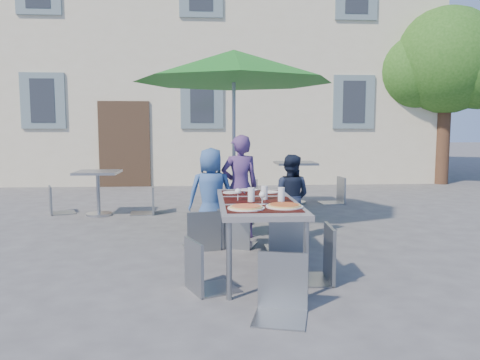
{
  "coord_description": "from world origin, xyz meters",
  "views": [
    {
      "loc": [
        0.11,
        -4.77,
        1.5
      ],
      "look_at": [
        0.52,
        0.97,
        0.87
      ],
      "focal_mm": 35.0,
      "sensor_mm": 36.0,
      "label": 1
    }
  ],
  "objects": [
    {
      "name": "child_0",
      "position": [
        0.17,
        1.43,
        0.63
      ],
      "size": [
        0.63,
        0.43,
        1.25
      ],
      "primitive_type": "imported",
      "rotation": [
        0.0,
        0.0,
        3.2
      ],
      "color": "#345791",
      "rests_on": "ground"
    },
    {
      "name": "chair_3",
      "position": [
        0.08,
        -0.56,
        0.54
      ],
      "size": [
        0.54,
        0.54,
        0.93
      ],
      "color": "gray",
      "rests_on": "ground"
    },
    {
      "name": "glassware",
      "position": [
        0.68,
        -0.03,
        0.83
      ],
      "size": [
        0.51,
        0.39,
        0.15
      ],
      "color": "silver",
      "rests_on": "dining_table"
    },
    {
      "name": "cafe_table_1",
      "position": [
        1.88,
        4.43,
        0.61
      ],
      "size": [
        0.78,
        0.78,
        0.84
      ],
      "color": "#AEB1B6",
      "rests_on": "ground"
    },
    {
      "name": "place_settings",
      "position": [
        0.63,
        0.7,
        0.76
      ],
      "size": [
        0.7,
        0.44,
        0.01
      ],
      "color": "white",
      "rests_on": "dining_table"
    },
    {
      "name": "dining_table",
      "position": [
        0.64,
        0.07,
        0.7
      ],
      "size": [
        0.8,
        1.85,
        0.76
      ],
      "color": "#4D4C52",
      "rests_on": "ground"
    },
    {
      "name": "building",
      "position": [
        -0.0,
        11.5,
        4.85
      ],
      "size": [
        13.6,
        8.2,
        11.1
      ],
      "color": "beige",
      "rests_on": "ground"
    },
    {
      "name": "chair_1",
      "position": [
        0.47,
        1.02,
        0.56
      ],
      "size": [
        0.54,
        0.54,
        0.95
      ],
      "color": "#8F959A",
      "rests_on": "ground"
    },
    {
      "name": "bg_chair_l_0",
      "position": [
        -2.55,
        3.61,
        0.55
      ],
      "size": [
        0.54,
        0.54,
        0.93
      ],
      "color": "gray",
      "rests_on": "ground"
    },
    {
      "name": "pizza_near_right",
      "position": [
        0.85,
        -0.42,
        0.77
      ],
      "size": [
        0.36,
        0.36,
        0.03
      ],
      "color": "white",
      "rests_on": "dining_table"
    },
    {
      "name": "cafe_table_0",
      "position": [
        -1.76,
        3.38,
        0.54
      ],
      "size": [
        0.72,
        0.72,
        0.77
      ],
      "color": "#AEB1B6",
      "rests_on": "ground"
    },
    {
      "name": "chair_5",
      "position": [
        0.71,
        -1.16,
        0.55
      ],
      "size": [
        0.51,
        0.51,
        0.93
      ],
      "color": "gray",
      "rests_on": "ground"
    },
    {
      "name": "child_2",
      "position": [
        1.25,
        1.49,
        0.58
      ],
      "size": [
        0.64,
        0.53,
        1.15
      ],
      "primitive_type": "imported",
      "rotation": [
        0.0,
        0.0,
        2.71
      ],
      "color": "#182036",
      "rests_on": "ground"
    },
    {
      "name": "bg_chair_r_0",
      "position": [
        -0.94,
        3.49,
        0.54
      ],
      "size": [
        0.45,
        0.45,
        0.93
      ],
      "color": "#8E9599",
      "rests_on": "ground"
    },
    {
      "name": "patio_umbrella",
      "position": [
        0.53,
        2.46,
        2.43
      ],
      "size": [
        3.05,
        3.05,
        2.69
      ],
      "color": "#AEB1B6",
      "rests_on": "ground"
    },
    {
      "name": "chair_2",
      "position": [
        1.06,
        0.79,
        0.57
      ],
      "size": [
        0.44,
        0.44,
        0.97
      ],
      "color": "#91989D",
      "rests_on": "ground"
    },
    {
      "name": "pizza_near_left",
      "position": [
        0.48,
        -0.48,
        0.77
      ],
      "size": [
        0.35,
        0.35,
        0.03
      ],
      "color": "white",
      "rests_on": "dining_table"
    },
    {
      "name": "chair_0",
      "position": [
        0.05,
        0.94,
        0.55
      ],
      "size": [
        0.49,
        0.5,
        0.94
      ],
      "color": "gray",
      "rests_on": "ground"
    },
    {
      "name": "bg_chair_l_1",
      "position": [
        1.14,
        4.29,
        0.55
      ],
      "size": [
        0.53,
        0.53,
        0.94
      ],
      "color": "#92999E",
      "rests_on": "ground"
    },
    {
      "name": "ground",
      "position": [
        0.0,
        0.0,
        0.0
      ],
      "size": [
        90.0,
        90.0,
        0.0
      ],
      "primitive_type": "plane",
      "color": "#454548",
      "rests_on": "ground"
    },
    {
      "name": "chair_4",
      "position": [
        1.21,
        -0.34,
        0.62
      ],
      "size": [
        0.5,
        0.49,
        1.05
      ],
      "color": "gray",
      "rests_on": "ground"
    },
    {
      "name": "tree",
      "position": [
        6.55,
        7.54,
        3.25
      ],
      "size": [
        3.6,
        3.0,
        4.7
      ],
      "color": "#482E1F",
      "rests_on": "ground"
    },
    {
      "name": "child_1",
      "position": [
        0.56,
        1.57,
        0.71
      ],
      "size": [
        0.56,
        0.42,
        1.42
      ],
      "primitive_type": "imported",
      "rotation": [
        0.0,
        0.0,
        3.3
      ],
      "color": "#50356C",
      "rests_on": "ground"
    },
    {
      "name": "bg_chair_r_1",
      "position": [
        2.72,
        4.41,
        0.59
      ],
      "size": [
        0.48,
        0.48,
        1.0
      ],
      "color": "gray",
      "rests_on": "ground"
    }
  ]
}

